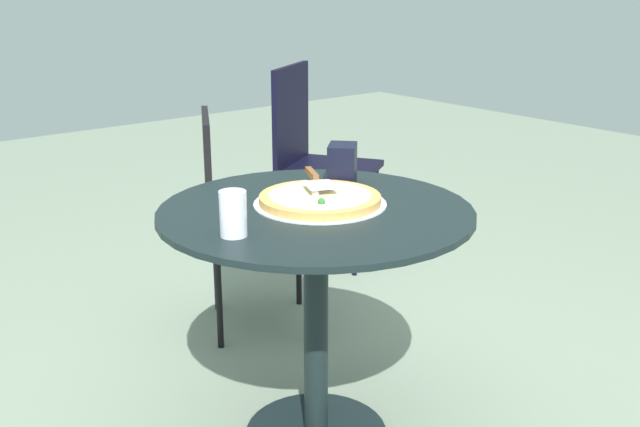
{
  "coord_description": "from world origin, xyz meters",
  "views": [
    {
      "loc": [
        1.28,
        1.59,
        1.38
      ],
      "look_at": [
        -0.04,
        -0.03,
        0.71
      ],
      "focal_mm": 42.83,
      "sensor_mm": 36.0,
      "label": 1
    }
  ],
  "objects_px": {
    "pizza_server": "(316,179)",
    "napkin_dispenser": "(342,164)",
    "drinking_cup": "(233,214)",
    "patio_chair_near": "(313,150)",
    "patio_chair_far": "(240,206)",
    "pizza_on_tray": "(320,199)",
    "patio_table": "(316,270)"
  },
  "relations": [
    {
      "from": "drinking_cup",
      "to": "patio_chair_far",
      "type": "bearing_deg",
      "value": -123.78
    },
    {
      "from": "pizza_server",
      "to": "napkin_dispenser",
      "type": "height_order",
      "value": "napkin_dispenser"
    },
    {
      "from": "pizza_server",
      "to": "napkin_dispenser",
      "type": "relative_size",
      "value": 1.7
    },
    {
      "from": "pizza_server",
      "to": "drinking_cup",
      "type": "xyz_separation_m",
      "value": [
        0.38,
        0.14,
        0.01
      ]
    },
    {
      "from": "patio_chair_near",
      "to": "patio_chair_far",
      "type": "distance_m",
      "value": 0.85
    },
    {
      "from": "pizza_on_tray",
      "to": "pizza_server",
      "type": "xyz_separation_m",
      "value": [
        -0.04,
        -0.07,
        0.04
      ]
    },
    {
      "from": "patio_table",
      "to": "patio_chair_near",
      "type": "distance_m",
      "value": 1.57
    },
    {
      "from": "pizza_on_tray",
      "to": "pizza_server",
      "type": "distance_m",
      "value": 0.09
    },
    {
      "from": "patio_table",
      "to": "napkin_dispenser",
      "type": "bearing_deg",
      "value": -145.85
    },
    {
      "from": "pizza_on_tray",
      "to": "patio_chair_near",
      "type": "distance_m",
      "value": 1.54
    },
    {
      "from": "drinking_cup",
      "to": "pizza_on_tray",
      "type": "bearing_deg",
      "value": -167.75
    },
    {
      "from": "pizza_server",
      "to": "napkin_dispenser",
      "type": "distance_m",
      "value": 0.17
    },
    {
      "from": "patio_table",
      "to": "patio_chair_far",
      "type": "bearing_deg",
      "value": -107.89
    },
    {
      "from": "drinking_cup",
      "to": "patio_table",
      "type": "bearing_deg",
      "value": -170.87
    },
    {
      "from": "patio_table",
      "to": "napkin_dispenser",
      "type": "distance_m",
      "value": 0.38
    },
    {
      "from": "drinking_cup",
      "to": "patio_chair_far",
      "type": "height_order",
      "value": "patio_chair_far"
    },
    {
      "from": "pizza_on_tray",
      "to": "patio_chair_near",
      "type": "relative_size",
      "value": 0.4
    },
    {
      "from": "patio_table",
      "to": "pizza_server",
      "type": "height_order",
      "value": "pizza_server"
    },
    {
      "from": "drinking_cup",
      "to": "patio_chair_near",
      "type": "height_order",
      "value": "patio_chair_near"
    },
    {
      "from": "patio_chair_near",
      "to": "patio_chair_far",
      "type": "bearing_deg",
      "value": 31.64
    },
    {
      "from": "napkin_dispenser",
      "to": "pizza_on_tray",
      "type": "bearing_deg",
      "value": -9.61
    },
    {
      "from": "pizza_on_tray",
      "to": "patio_chair_far",
      "type": "xyz_separation_m",
      "value": [
        -0.22,
        -0.76,
        -0.24
      ]
    },
    {
      "from": "pizza_server",
      "to": "patio_chair_far",
      "type": "bearing_deg",
      "value": -104.38
    },
    {
      "from": "pizza_server",
      "to": "patio_chair_far",
      "type": "height_order",
      "value": "patio_chair_far"
    },
    {
      "from": "napkin_dispenser",
      "to": "patio_chair_near",
      "type": "relative_size",
      "value": 0.13
    },
    {
      "from": "pizza_on_tray",
      "to": "napkin_dispenser",
      "type": "relative_size",
      "value": 3.08
    },
    {
      "from": "drinking_cup",
      "to": "napkin_dispenser",
      "type": "distance_m",
      "value": 0.58
    },
    {
      "from": "patio_chair_far",
      "to": "patio_chair_near",
      "type": "bearing_deg",
      "value": -148.36
    },
    {
      "from": "pizza_on_tray",
      "to": "patio_chair_far",
      "type": "relative_size",
      "value": 0.44
    },
    {
      "from": "pizza_server",
      "to": "patio_chair_near",
      "type": "distance_m",
      "value": 1.47
    },
    {
      "from": "pizza_on_tray",
      "to": "napkin_dispenser",
      "type": "xyz_separation_m",
      "value": [
        -0.2,
        -0.13,
        0.05
      ]
    },
    {
      "from": "pizza_on_tray",
      "to": "patio_chair_far",
      "type": "height_order",
      "value": "patio_chair_far"
    }
  ]
}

